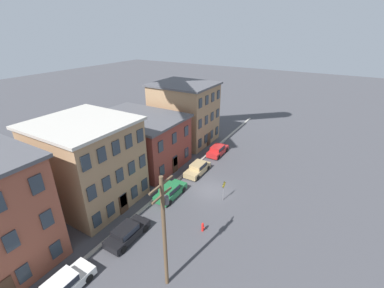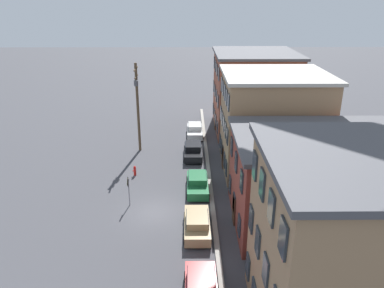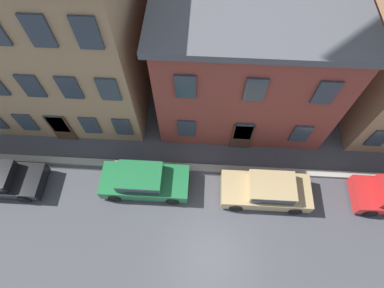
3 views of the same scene
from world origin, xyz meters
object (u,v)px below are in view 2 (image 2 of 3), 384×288
Objects in this scene: car_green at (197,183)px; car_tan at (197,223)px; car_white at (195,130)px; utility_pole at (138,103)px; car_black at (193,150)px; fire_hydrant at (135,171)px; caution_sign at (128,186)px; car_red at (201,288)px.

car_green and car_tan have the same top height.
utility_pole is at bearing -53.49° from car_white.
car_black is at bearing -179.40° from car_tan.
utility_pole is 9.93× the size of fire_hydrant.
utility_pole reaches higher than car_tan.
car_green is at bearing 2.36° from car_black.
utility_pole reaches higher than caution_sign.
car_white is 1.72× the size of caution_sign.
car_black is at bearing -2.58° from car_white.
car_black is at bearing 151.73° from caution_sign.
car_tan is 0.46× the size of utility_pole.
utility_pole reaches higher than car_black.
utility_pole is 7.88m from fire_hydrant.
caution_sign is (2.41, -5.57, 0.96)m from car_green.
car_white is at bearing 151.42° from fire_hydrant.
car_green and car_red have the same top height.
utility_pole is (-21.78, -6.04, 4.60)m from car_red.
car_green is 1.00× the size of car_red.
car_white is 19.88m from car_tan.
car_tan is at bearing 0.60° from car_black.
utility_pole is at bearing -107.16° from car_black.
car_black is 13.58m from car_tan.
fire_hydrant is (-2.99, -5.85, -0.27)m from car_green.
car_white is at bearing 179.88° from car_red.
car_green is 6.15m from caution_sign.
car_white reaches higher than fire_hydrant.
fire_hydrant is at bearing 2.41° from utility_pole.
utility_pole is (-15.37, -5.95, 4.60)m from car_tan.
car_red is 0.46× the size of utility_pole.
car_tan is (13.58, 0.14, 0.00)m from car_black.
car_green is 6.57m from fire_hydrant.
car_black is at bearing 72.84° from utility_pole.
car_green is 4.58× the size of fire_hydrant.
car_red is (6.40, 0.09, 0.00)m from car_tan.
car_white is 8.87m from utility_pole.
caution_sign is (9.80, -5.27, 0.96)m from car_black.
car_green is 6.19m from car_tan.
car_red is at bearing -0.12° from car_white.
car_white is at bearing 177.42° from car_black.
car_tan is at bearing -1.50° from car_green.
car_red reaches higher than fire_hydrant.
utility_pole is (-1.79, -5.81, 4.60)m from car_black.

